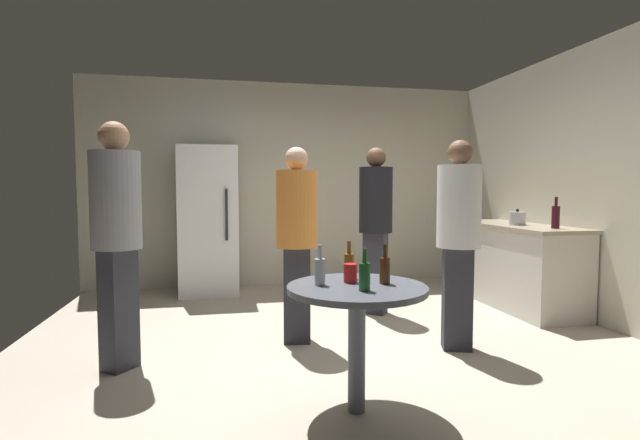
{
  "coord_description": "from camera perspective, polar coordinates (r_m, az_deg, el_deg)",
  "views": [
    {
      "loc": [
        -0.84,
        -3.64,
        1.28
      ],
      "look_at": [
        -0.04,
        0.34,
        1.01
      ],
      "focal_mm": 26.08,
      "sensor_mm": 36.0,
      "label": 1
    }
  ],
  "objects": [
    {
      "name": "foreground_table",
      "position": [
        2.69,
        4.55,
        -10.2
      ],
      "size": [
        0.8,
        0.8,
        0.73
      ],
      "color": "#4C515B",
      "rests_on": "ground_plane"
    },
    {
      "name": "beer_bottle_green",
      "position": [
        2.52,
        5.49,
        -6.78
      ],
      "size": [
        0.06,
        0.06,
        0.23
      ],
      "color": "#26662D",
      "rests_on": "foreground_table"
    },
    {
      "name": "beer_bottle_amber",
      "position": [
        2.87,
        3.58,
        -5.5
      ],
      "size": [
        0.06,
        0.06,
        0.23
      ],
      "color": "#8C5919",
      "rests_on": "foreground_table"
    },
    {
      "name": "person_in_white_shirt",
      "position": [
        3.84,
        16.64,
        -0.96
      ],
      "size": [
        0.43,
        0.43,
        1.67
      ],
      "rotation": [
        0.0,
        0.0,
        -1.88
      ],
      "color": "#2D2D38",
      "rests_on": "ground_plane"
    },
    {
      "name": "person_in_gray_shirt",
      "position": [
        3.56,
        -23.71,
        -0.61
      ],
      "size": [
        0.48,
        0.48,
        1.75
      ],
      "rotation": [
        0.0,
        0.0,
        -0.65
      ],
      "color": "#2D2D38",
      "rests_on": "ground_plane"
    },
    {
      "name": "beer_bottle_clear",
      "position": [
        2.66,
        -0.01,
        -6.21
      ],
      "size": [
        0.06,
        0.06,
        0.23
      ],
      "color": "silver",
      "rests_on": "foreground_table"
    },
    {
      "name": "kettle",
      "position": [
        5.43,
        23.08,
        0.19
      ],
      "size": [
        0.24,
        0.17,
        0.18
      ],
      "color": "#B2B2B7",
      "rests_on": "kitchen_counter"
    },
    {
      "name": "person_in_orange_shirt",
      "position": [
        3.85,
        -2.89,
        -1.14
      ],
      "size": [
        0.38,
        0.38,
        1.63
      ],
      "rotation": [
        0.0,
        0.0,
        -1.7
      ],
      "color": "#2D2D38",
      "rests_on": "ground_plane"
    },
    {
      "name": "plastic_cup_red",
      "position": [
        2.75,
        3.75,
        -6.52
      ],
      "size": [
        0.08,
        0.08,
        0.11
      ],
      "primitive_type": "cylinder",
      "color": "red",
      "rests_on": "foreground_table"
    },
    {
      "name": "wine_bottle_on_counter",
      "position": [
        5.09,
        26.94,
        0.39
      ],
      "size": [
        0.08,
        0.08,
        0.31
      ],
      "color": "#3F141E",
      "rests_on": "kitchen_counter"
    },
    {
      "name": "person_in_black_shirt",
      "position": [
        4.79,
        6.85,
        0.38
      ],
      "size": [
        0.48,
        0.48,
        1.71
      ],
      "rotation": [
        0.0,
        0.0,
        -2.21
      ],
      "color": "#2D2D38",
      "rests_on": "ground_plane"
    },
    {
      "name": "beer_bottle_brown",
      "position": [
        2.72,
        7.96,
        -6.02
      ],
      "size": [
        0.06,
        0.06,
        0.23
      ],
      "color": "#593314",
      "rests_on": "foreground_table"
    },
    {
      "name": "wall_side_right",
      "position": [
        5.03,
        32.3,
        3.97
      ],
      "size": [
        0.06,
        5.2,
        2.7
      ],
      "primitive_type": "cube",
      "color": "beige",
      "rests_on": "ground_plane"
    },
    {
      "name": "ground_plane",
      "position": [
        3.97,
        1.56,
        -15.84
      ],
      "size": [
        5.2,
        5.2,
        0.1
      ],
      "primitive_type": "cube",
      "color": "#B2A893"
    },
    {
      "name": "refrigerator",
      "position": [
        5.86,
        -13.44,
        -0.08
      ],
      "size": [
        0.7,
        0.68,
        1.8
      ],
      "color": "white",
      "rests_on": "ground_plane"
    },
    {
      "name": "wall_back",
      "position": [
        6.33,
        -3.78,
        4.36
      ],
      "size": [
        5.32,
        0.06,
        2.7
      ],
      "primitive_type": "cube",
      "color": "beige",
      "rests_on": "ground_plane"
    },
    {
      "name": "kitchen_counter",
      "position": [
        5.58,
        22.84,
        -5.08
      ],
      "size": [
        0.64,
        1.72,
        0.9
      ],
      "color": "beige",
      "rests_on": "ground_plane"
    }
  ]
}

